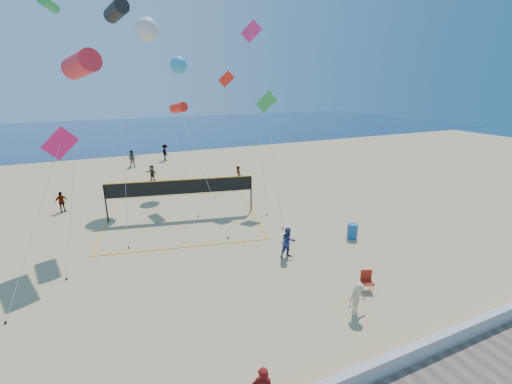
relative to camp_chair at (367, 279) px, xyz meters
name	(u,v)px	position (x,y,z in m)	size (l,w,h in m)	color
ground	(253,342)	(-6.01, -0.92, -0.52)	(120.00, 120.00, 0.00)	tan
ocean	(123,131)	(-6.01, 61.08, -0.51)	(140.00, 50.00, 0.03)	navy
bystander_a	(288,243)	(-1.74, 4.08, 0.33)	(0.83, 0.65, 1.71)	navy
bystander_b	(357,299)	(-1.58, -1.20, 0.20)	(0.93, 0.54, 1.44)	beige
far_person_0	(61,202)	(-13.27, 16.79, 0.24)	(0.89, 0.37, 1.52)	gray
far_person_1	(152,173)	(-6.08, 22.65, 0.23)	(1.40, 0.45, 1.51)	gray
far_person_2	(239,177)	(0.69, 17.32, 0.43)	(0.70, 0.46, 1.91)	gray
far_person_3	(132,159)	(-7.22, 29.02, 0.42)	(0.92, 0.72, 1.89)	gray
far_person_4	(165,153)	(-3.29, 31.11, 0.44)	(1.25, 0.72, 1.93)	gray
camp_chair	(367,279)	(0.00, 0.00, 0.00)	(0.64, 0.74, 1.03)	maroon
trash_barrel	(352,231)	(2.97, 4.57, -0.07)	(0.61, 0.61, 0.91)	#165690
volleyball_net	(181,191)	(-5.53, 12.33, 1.34)	(11.85, 11.73, 2.68)	black
kite_0	(81,65)	(-10.55, 11.05, 9.33)	(2.99, 6.09, 10.62)	red
kite_1	(116,11)	(-8.28, 14.16, 12.54)	(1.94, 6.68, 13.67)	black
kite_2	(179,108)	(-4.50, 16.11, 6.62)	(1.24, 9.52, 7.63)	#FF2515
kite_3	(58,150)	(-12.06, 8.74, 5.31)	(3.35, 5.18, 6.97)	#F01B66
kite_4	(267,108)	(1.12, 12.54, 6.69)	(2.26, 5.67, 8.44)	green
kite_5	(252,42)	(1.49, 16.04, 11.40)	(2.54, 6.84, 13.59)	#DC2872
kite_6	(147,30)	(-5.84, 19.47, 12.30)	(2.37, 8.89, 13.72)	silver
kite_7	(179,65)	(-3.28, 20.76, 9.86)	(1.91, 6.49, 11.10)	#2F9DCF
kite_8	(49,4)	(-12.29, 21.06, 13.82)	(4.81, 3.55, 14.88)	green
kite_9	(226,84)	(2.42, 24.87, 8.31)	(3.50, 4.81, 10.18)	#FF2515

